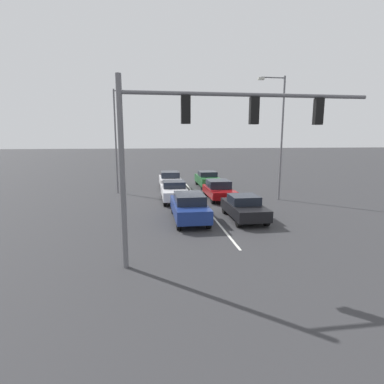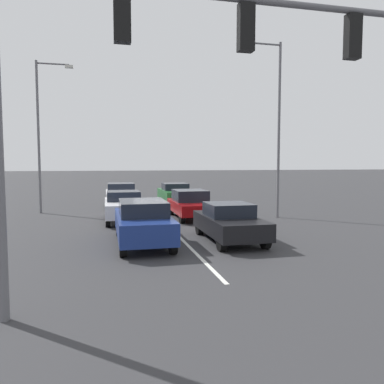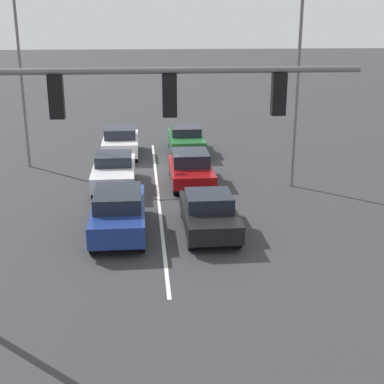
% 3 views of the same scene
% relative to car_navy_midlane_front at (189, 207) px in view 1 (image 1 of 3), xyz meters
% --- Properties ---
extents(ground_plane, '(240.00, 240.00, 0.00)m').
position_rel_car_navy_midlane_front_xyz_m(ground_plane, '(-1.52, -7.91, -0.82)').
color(ground_plane, '#333335').
extents(lane_stripe_left_divider, '(0.12, 18.93, 0.01)m').
position_rel_car_navy_midlane_front_xyz_m(lane_stripe_left_divider, '(-1.52, -4.44, -0.82)').
color(lane_stripe_left_divider, silver).
rests_on(lane_stripe_left_divider, ground_plane).
extents(car_navy_midlane_front, '(1.84, 4.66, 1.58)m').
position_rel_car_navy_midlane_front_xyz_m(car_navy_midlane_front, '(0.00, 0.00, 0.00)').
color(car_navy_midlane_front, navy).
rests_on(car_navy_midlane_front, ground_plane).
extents(car_black_leftlane_front, '(1.82, 4.09, 1.41)m').
position_rel_car_navy_midlane_front_xyz_m(car_black_leftlane_front, '(-3.20, 0.21, -0.11)').
color(car_black_leftlane_front, black).
rests_on(car_black_leftlane_front, ground_plane).
extents(car_silver_midlane_second, '(1.84, 4.47, 1.49)m').
position_rel_car_navy_midlane_front_xyz_m(car_silver_midlane_second, '(0.41, -5.61, -0.05)').
color(car_silver_midlane_second, silver).
rests_on(car_silver_midlane_second, ground_plane).
extents(car_maroon_leftlane_second, '(1.87, 4.22, 1.48)m').
position_rel_car_navy_midlane_front_xyz_m(car_maroon_leftlane_second, '(-3.10, -5.76, -0.06)').
color(car_maroon_leftlane_second, maroon).
rests_on(car_maroon_leftlane_second, ground_plane).
extents(car_darkgreen_leftlane_third, '(1.86, 4.55, 1.52)m').
position_rel_car_navy_midlane_front_xyz_m(car_darkgreen_leftlane_third, '(-3.38, -11.79, -0.04)').
color(car_darkgreen_leftlane_third, '#1E5928').
rests_on(car_darkgreen_leftlane_third, ground_plane).
extents(car_white_midlane_third, '(1.91, 4.31, 1.59)m').
position_rel_car_navy_midlane_front_xyz_m(car_white_midlane_third, '(0.30, -11.58, -0.02)').
color(car_white_midlane_third, silver).
rests_on(car_white_midlane_third, ground_plane).
extents(traffic_signal_gantry, '(9.11, 0.37, 6.80)m').
position_rel_car_navy_midlane_front_xyz_m(traffic_signal_gantry, '(0.28, 6.00, 4.11)').
color(traffic_signal_gantry, slate).
rests_on(traffic_signal_gantry, ground_plane).
extents(street_lamp_right_shoulder, '(2.05, 0.24, 8.68)m').
position_rel_car_navy_midlane_front_xyz_m(street_lamp_right_shoulder, '(4.75, -9.60, 4.16)').
color(street_lamp_right_shoulder, slate).
rests_on(street_lamp_right_shoulder, ground_plane).
extents(street_lamp_left_shoulder, '(2.09, 0.24, 9.14)m').
position_rel_car_navy_midlane_front_xyz_m(street_lamp_left_shoulder, '(-7.46, -4.93, 4.40)').
color(street_lamp_left_shoulder, slate).
rests_on(street_lamp_left_shoulder, ground_plane).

